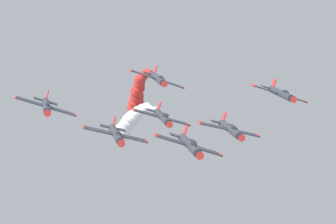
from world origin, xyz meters
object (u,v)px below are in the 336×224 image
at_px(airplane_left_inner, 230,129).
at_px(airplane_left_outer, 163,117).
at_px(airplane_right_outer, 281,93).
at_px(airplane_high_slot, 158,79).
at_px(airplane_right_inner, 116,134).
at_px(airplane_lead, 190,145).
at_px(airplane_trailing, 46,106).

distance_m(airplane_left_inner, airplane_left_outer, 12.54).
bearing_deg(airplane_left_inner, airplane_right_outer, -143.65).
xyz_separation_m(airplane_left_outer, airplane_high_slot, (-0.71, -7.44, 4.96)).
bearing_deg(airplane_right_inner, airplane_left_outer, -132.34).
distance_m(airplane_right_inner, airplane_right_outer, 28.49).
bearing_deg(airplane_left_outer, airplane_left_inner, 130.99).
bearing_deg(airplane_right_outer, airplane_left_outer, -5.28).
distance_m(airplane_left_inner, airplane_right_inner, 16.71).
bearing_deg(airplane_right_outer, airplane_lead, 42.09).
xyz_separation_m(airplane_left_inner, airplane_trailing, (26.05, -9.32, 2.69)).
height_order(airplane_lead, airplane_right_inner, airplane_lead).
bearing_deg(airplane_lead, airplane_right_outer, -137.91).
bearing_deg(airplane_lead, airplane_trailing, -46.06).
bearing_deg(airplane_right_outer, airplane_right_inner, 15.56).
bearing_deg(airplane_high_slot, airplane_trailing, 22.25).
bearing_deg(airplane_trailing, airplane_high_slot, -157.75).
xyz_separation_m(airplane_lead, airplane_left_inner, (-8.22, -9.18, -0.25)).
distance_m(airplane_right_outer, airplane_high_slot, 20.28).
bearing_deg(airplane_trailing, airplane_right_inner, 135.55).
height_order(airplane_right_inner, airplane_left_outer, airplane_left_outer).
bearing_deg(airplane_trailing, airplane_left_outer, -179.55).
distance_m(airplane_lead, airplane_right_inner, 12.62).
relative_size(airplane_left_outer, airplane_right_outer, 1.00).
bearing_deg(airplane_trailing, airplane_lead, 133.94).
bearing_deg(airplane_right_inner, airplane_left_inner, 179.46).
xyz_separation_m(airplane_left_inner, airplane_right_outer, (-10.51, -7.73, 3.66)).
relative_size(airplane_left_inner, airplane_left_outer, 1.00).
bearing_deg(airplane_left_inner, airplane_lead, 48.16).
bearing_deg(airplane_high_slot, airplane_left_outer, 84.57).
relative_size(airplane_lead, airplane_left_outer, 1.00).
xyz_separation_m(airplane_lead, airplane_trailing, (17.83, -18.50, 2.45)).
relative_size(airplane_left_inner, airplane_right_inner, 1.00).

